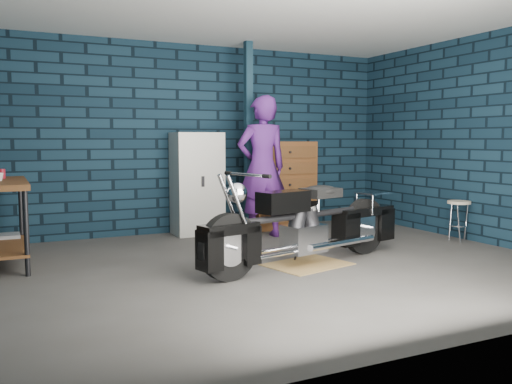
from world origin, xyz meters
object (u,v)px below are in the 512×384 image
Objects in this scene: shop_stool at (458,221)px; storage_bin at (1,245)px; person at (262,167)px; tool_chest at (281,185)px; locker at (197,184)px; motorcycle at (308,218)px.

storage_bin is at bearing 163.62° from shop_stool.
person is 1.47× the size of tool_chest.
person reaches higher than locker.
storage_bin is at bearing -173.54° from tool_chest.
shop_stool is (2.18, -1.43, -0.70)m from person.
motorcycle is 5.70× the size of storage_bin.
person is (0.30, 1.72, 0.45)m from motorcycle.
person reaches higher than storage_bin.
motorcycle is 1.61× the size of locker.
shop_stool is (1.56, -2.04, -0.39)m from tool_chest.
person is 0.92m from tool_chest.
shop_stool is at bearing -7.08° from motorcycle.
locker reaches higher than shop_stool.
storage_bin is (-2.97, 1.88, -0.39)m from motorcycle.
motorcycle is 1.77× the size of tool_chest.
shop_stool reaches higher than storage_bin.
storage_bin is (-3.26, 0.17, -0.84)m from person.
tool_chest is (0.92, 2.32, 0.14)m from motorcycle.
tool_chest is at bearing 54.80° from motorcycle.
storage_bin is at bearing 133.91° from motorcycle.
motorcycle is 2.50m from tool_chest.
tool_chest is at bearing -132.23° from person.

